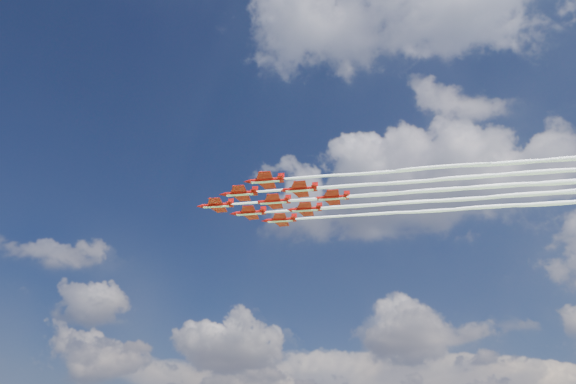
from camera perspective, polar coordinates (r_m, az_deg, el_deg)
name	(u,v)px	position (r m, az deg, el deg)	size (l,w,h in m)	color
jet_lead	(432,191)	(174.74, 14.40, 0.11)	(136.64, 43.83, 3.01)	#A90C09
jet_row2_port	(466,178)	(170.08, 17.64, 1.40)	(136.64, 43.83, 3.01)	#A90C09
jet_row2_starb	(460,199)	(182.15, 17.09, -0.70)	(136.64, 43.83, 3.01)	#A90C09
jet_row3_port	(504,163)	(166.09, 21.05, 2.75)	(136.64, 43.83, 3.01)	#A90C09
jet_row3_centre	(495,187)	(177.90, 20.26, 0.51)	(136.64, 43.83, 3.01)	#A90C09
jet_row3_starb	(487,207)	(189.97, 19.57, -1.44)	(136.64, 43.83, 3.01)	#A90C09
jet_row4_port	(532,173)	(174.30, 23.57, 1.78)	(136.64, 43.83, 3.01)	#A90C09
jet_row4_starb	(522,195)	(186.10, 22.65, -0.30)	(136.64, 43.83, 3.01)	#A90C09
jet_tail	(559,182)	(182.86, 25.86, 0.89)	(136.64, 43.83, 3.01)	#A90C09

